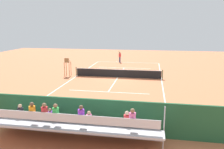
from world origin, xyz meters
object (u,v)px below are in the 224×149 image
(bleacher_stand, at_px, (73,126))
(equipment_bag, at_px, (86,124))
(courtside_bench, at_px, (111,119))
(tennis_ball_near, at_px, (127,65))
(tennis_player, at_px, (120,56))
(tennis_ball_far, at_px, (117,64))
(umpire_chair, at_px, (67,65))
(tennis_racket, at_px, (117,62))
(tennis_net, at_px, (118,73))

(bleacher_stand, distance_m, equipment_bag, 2.17)
(courtside_bench, relative_size, tennis_ball_near, 27.27)
(tennis_player, bearing_deg, bleacher_stand, 92.86)
(bleacher_stand, relative_size, tennis_ball_far, 137.27)
(equipment_bag, relative_size, tennis_player, 0.47)
(umpire_chair, xyz_separation_m, tennis_racket, (-4.31, -11.10, -1.30))
(tennis_net, distance_m, tennis_ball_far, 9.55)
(bleacher_stand, distance_m, tennis_ball_far, 24.89)
(courtside_bench, bearing_deg, tennis_ball_near, -86.29)
(courtside_bench, distance_m, tennis_ball_near, 21.92)
(umpire_chair, relative_size, tennis_racket, 3.68)
(umpire_chair, distance_m, tennis_player, 12.03)
(tennis_racket, bearing_deg, tennis_net, 99.65)
(bleacher_stand, bearing_deg, tennis_racket, -85.96)
(tennis_ball_near, bearing_deg, tennis_net, 88.78)
(tennis_ball_near, bearing_deg, tennis_player, -58.00)
(equipment_bag, distance_m, tennis_player, 24.48)
(tennis_net, height_order, tennis_racket, tennis_net)
(tennis_racket, bearing_deg, umpire_chair, 68.79)
(umpire_chair, relative_size, courtside_bench, 1.19)
(tennis_ball_near, bearing_deg, umpire_chair, 53.30)
(tennis_racket, xyz_separation_m, tennis_ball_near, (-2.08, 2.54, 0.02))
(equipment_bag, distance_m, tennis_ball_far, 22.88)
(bleacher_stand, distance_m, tennis_ball_near, 24.02)
(tennis_ball_far, bearing_deg, tennis_ball_near, 154.00)
(tennis_net, height_order, bleacher_stand, bleacher_stand)
(tennis_net, xyz_separation_m, courtside_bench, (-1.60, 13.27, 0.06))
(tennis_net, xyz_separation_m, tennis_racket, (1.89, -11.13, -0.49))
(tennis_racket, height_order, tennis_ball_near, tennis_ball_near)
(bleacher_stand, height_order, umpire_chair, bleacher_stand)
(tennis_player, bearing_deg, umpire_chair, 66.14)
(equipment_bag, bearing_deg, tennis_net, -89.75)
(umpire_chair, bearing_deg, tennis_ball_near, -126.70)
(umpire_chair, bearing_deg, tennis_ball_far, -116.54)
(equipment_bag, distance_m, tennis_ball_near, 22.00)
(tennis_player, relative_size, tennis_ball_near, 29.18)
(courtside_bench, height_order, tennis_racket, courtside_bench)
(umpire_chair, xyz_separation_m, tennis_player, (-4.86, -10.99, -0.30))
(courtside_bench, xyz_separation_m, tennis_player, (2.94, -24.30, 0.46))
(equipment_bag, relative_size, tennis_ball_far, 13.64)
(tennis_ball_far, bearing_deg, tennis_player, -96.21)
(equipment_bag, height_order, tennis_player, tennis_player)
(courtside_bench, relative_size, tennis_player, 0.93)
(tennis_racket, bearing_deg, tennis_ball_near, 129.30)
(equipment_bag, bearing_deg, tennis_ball_far, -86.07)
(bleacher_stand, height_order, tennis_player, bleacher_stand)
(bleacher_stand, relative_size, tennis_ball_near, 137.27)
(bleacher_stand, relative_size, tennis_racket, 15.58)
(tennis_racket, distance_m, tennis_ball_near, 3.28)
(equipment_bag, relative_size, tennis_racket, 1.55)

